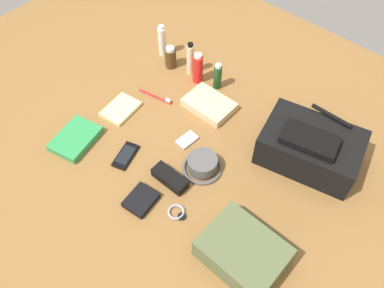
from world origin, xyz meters
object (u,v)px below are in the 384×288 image
backpack (310,147)px  lotion_bottle (190,59)px  wristwatch (177,213)px  cologne_bottle (171,57)px  toiletry_pouch (244,251)px  paperback_novel (76,139)px  folded_towel (209,105)px  toothpaste_tube (162,41)px  media_player (187,140)px  cell_phone (126,156)px  wallet (141,200)px  notepad (121,109)px  shampoo_bottle (218,77)px  toothbrush (157,97)px  sunglasses_case (170,178)px  bucket_hat (202,165)px  sunscreen_spray (198,68)px

backpack → lotion_bottle: backpack is taller
backpack → wristwatch: backpack is taller
backpack → cologne_bottle: backpack is taller
lotion_bottle → toiletry_pouch: bearing=-37.6°
paperback_novel → folded_towel: (0.28, 0.48, 0.01)m
backpack → toothpaste_tube: size_ratio=2.54×
media_player → cologne_bottle: bearing=141.4°
cologne_bottle → cell_phone: bearing=-65.7°
paperback_novel → toiletry_pouch: bearing=4.0°
toiletry_pouch → folded_towel: size_ratio=1.28×
media_player → wallet: bearing=-79.2°
media_player → notepad: notepad is taller
toothpaste_tube → shampoo_bottle: (0.33, -0.00, -0.01)m
cell_phone → wallet: (0.18, -0.10, 0.01)m
media_player → toothbrush: (-0.25, 0.09, 0.00)m
sunglasses_case → toothbrush: bearing=140.2°
toothbrush → backpack: bearing=12.8°
toiletry_pouch → wallet: (-0.39, -0.07, -0.03)m
folded_towel → sunglasses_case: bearing=-71.4°
toothpaste_tube → paperback_novel: 0.62m
folded_towel → cologne_bottle: bearing=164.5°
wallet → notepad: bearing=139.6°
bucket_hat → cologne_bottle: cologne_bottle is taller
toiletry_pouch → toothpaste_tube: size_ratio=1.65×
toiletry_pouch → bucket_hat: bearing=151.3°
sunscreen_spray → cell_phone: 0.51m
toothpaste_tube → wristwatch: size_ratio=2.20×
cell_phone → sunglasses_case: size_ratio=0.95×
sunscreen_spray → notepad: sunscreen_spray is taller
toothpaste_tube → sunscreen_spray: bearing=-6.7°
shampoo_bottle → toothbrush: 0.27m
backpack → toothpaste_tube: (-0.83, 0.08, 0.00)m
sunglasses_case → toothpaste_tube: bearing=135.4°
lotion_bottle → sunscreen_spray: lotion_bottle is taller
lotion_bottle → wallet: 0.69m
wallet → notepad: (-0.38, 0.25, -0.00)m
cologne_bottle → paperback_novel: 0.57m
toothbrush → folded_towel: size_ratio=0.81×
shampoo_bottle → media_player: bearing=-72.0°
toothpaste_tube → wallet: toothpaste_tube is taller
paperback_novel → cell_phone: (0.20, 0.08, -0.01)m
toiletry_pouch → shampoo_bottle: bearing=135.2°
backpack → toiletry_pouch: bearing=-83.8°
lotion_bottle → shampoo_bottle: 0.15m
shampoo_bottle → paperback_novel: (-0.23, -0.60, -0.05)m
shampoo_bottle → notepad: bearing=-119.9°
backpack → shampoo_bottle: (-0.50, 0.08, -0.01)m
cologne_bottle → sunscreen_spray: (0.16, 0.01, 0.02)m
paperback_novel → wristwatch: 0.51m
paperback_novel → notepad: size_ratio=1.40×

